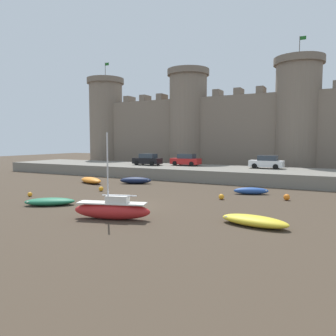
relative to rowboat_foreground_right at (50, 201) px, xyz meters
name	(u,v)px	position (x,y,z in m)	size (l,w,h in m)	color
ground_plane	(126,206)	(5.20, 2.55, -0.30)	(160.00, 160.00, 0.00)	#423528
quay_road	(214,173)	(5.20, 22.38, 0.42)	(64.34, 10.00, 1.45)	slate
castle	(238,124)	(5.20, 33.87, 7.26)	(59.40, 7.06, 19.84)	#7A6B5B
rowboat_foreground_right	(50,201)	(0.00, 0.00, 0.00)	(3.87, 3.27, 0.57)	#1E6B47
rowboat_foreground_centre	(91,180)	(-5.85, 11.53, 0.06)	(4.24, 2.95, 0.69)	orange
sailboat_near_channel_left	(112,209)	(6.92, -1.38, 0.32)	(5.03, 2.54, 5.42)	red
rowboat_near_channel_right	(136,180)	(-1.05, 13.58, 0.09)	(3.77, 2.63, 0.76)	#141E3D
rowboat_midflat_right	(251,191)	(12.41, 12.23, 0.03)	(3.29, 2.08, 0.63)	#234793
rowboat_midflat_left	(254,221)	(15.20, 1.03, 0.02)	(4.13, 2.06, 0.61)	yellow
mooring_buoy_mid_mud	(101,189)	(-1.00, 7.33, -0.08)	(0.46, 0.46, 0.46)	orange
mooring_buoy_near_channel	(221,197)	(10.82, 8.39, -0.07)	(0.46, 0.46, 0.46)	orange
mooring_buoy_near_shore	(30,194)	(-4.60, 2.02, -0.10)	(0.40, 0.40, 0.40)	orange
mooring_buoy_off_centre	(287,197)	(15.74, 10.48, -0.04)	(0.52, 0.52, 0.52)	orange
car_quay_centre_west	(147,160)	(-4.58, 22.12, 1.92)	(4.13, 1.94, 1.62)	black
car_quay_west	(267,162)	(11.54, 24.12, 1.92)	(4.13, 1.94, 1.62)	silver
car_quay_east	(186,160)	(0.62, 23.84, 1.92)	(4.13, 1.94, 1.62)	red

